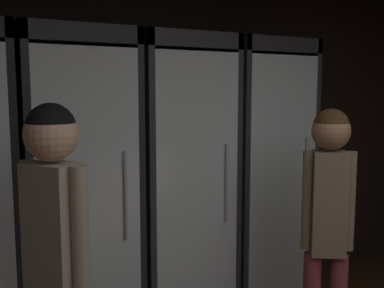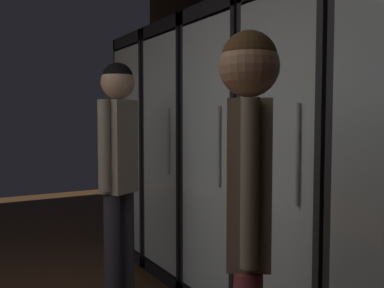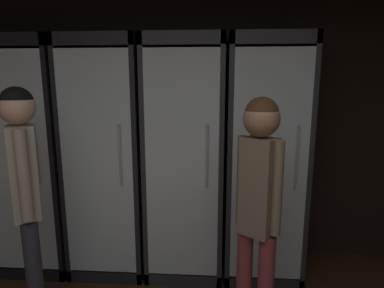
{
  "view_description": "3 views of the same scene",
  "coord_description": "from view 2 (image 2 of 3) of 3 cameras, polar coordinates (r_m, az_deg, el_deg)",
  "views": [
    {
      "loc": [
        -1.5,
        -0.03,
        1.75
      ],
      "look_at": [
        0.03,
        2.61,
        1.37
      ],
      "focal_mm": 42.99,
      "sensor_mm": 36.0,
      "label": 1
    },
    {
      "loc": [
        1.67,
        0.83,
        1.33
      ],
      "look_at": [
        -1.26,
        2.55,
        1.12
      ],
      "focal_mm": 40.58,
      "sensor_mm": 36.0,
      "label": 2
    },
    {
      "loc": [
        0.17,
        -0.05,
        1.71
      ],
      "look_at": [
        -0.01,
        2.61,
        1.19
      ],
      "focal_mm": 29.69,
      "sensor_mm": 36.0,
      "label": 3
    }
  ],
  "objects": [
    {
      "name": "wall_back",
      "position": [
        2.76,
        22.49,
        4.81
      ],
      "size": [
        6.0,
        0.06,
        2.8
      ],
      "primitive_type": "cube",
      "color": "black",
      "rests_on": "ground"
    },
    {
      "name": "cooler_far_left",
      "position": [
        4.24,
        -4.06,
        -0.6
      ],
      "size": [
        0.66,
        0.66,
        2.08
      ],
      "color": "black",
      "rests_on": "ground"
    },
    {
      "name": "cooler_left",
      "position": [
        3.64,
        0.74,
        -1.34
      ],
      "size": [
        0.66,
        0.66,
        2.08
      ],
      "color": "black",
      "rests_on": "ground"
    },
    {
      "name": "cooler_center",
      "position": [
        3.08,
        7.31,
        -2.24
      ],
      "size": [
        0.66,
        0.66,
        2.08
      ],
      "color": "black",
      "rests_on": "ground"
    },
    {
      "name": "cooler_right",
      "position": [
        2.58,
        16.66,
        -3.41
      ],
      "size": [
        0.66,
        0.66,
        2.08
      ],
      "color": "#2B2B30",
      "rests_on": "ground"
    },
    {
      "name": "shopper_near",
      "position": [
        1.58,
        7.37,
        -7.49
      ],
      "size": [
        0.25,
        0.23,
        1.63
      ],
      "color": "brown",
      "rests_on": "ground"
    },
    {
      "name": "shopper_far",
      "position": [
        2.93,
        -9.63,
        -1.67
      ],
      "size": [
        0.25,
        0.31,
        1.69
      ],
      "color": "#2D2D38",
      "rests_on": "ground"
    }
  ]
}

